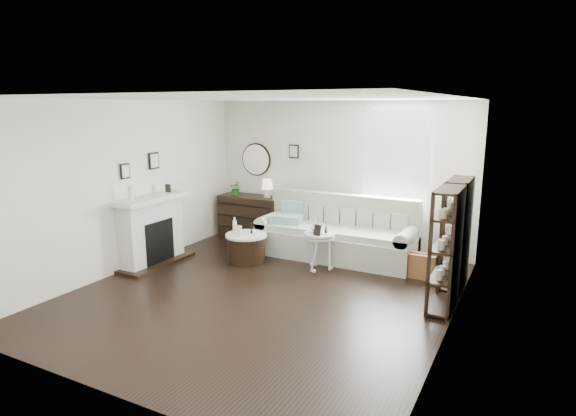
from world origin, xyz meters
The scene contains 18 objects.
room centered at (0.73, 2.70, 1.60)m, with size 5.50×5.50×5.50m.
fireplace centered at (-2.32, 0.30, 0.54)m, with size 0.50×1.40×1.84m.
shelf_unit_far centered at (2.33, 1.55, 0.80)m, with size 0.30×0.80×1.60m.
shelf_unit_near centered at (2.33, 0.65, 0.80)m, with size 0.30×0.80×1.60m.
sofa centered at (0.26, 2.09, 0.36)m, with size 2.76×0.96×1.07m.
quilt centered at (-0.64, 1.95, 0.62)m, with size 0.55×0.45×0.14m, color #248560.
suitcase centered at (1.77, 1.67, 0.19)m, with size 0.57×0.19×0.38m, color brown.
dresser centered at (-1.72, 2.47, 0.43)m, with size 1.28×0.55×0.85m.
table_lamp centered at (-1.35, 2.47, 1.03)m, with size 0.23×0.23×0.36m, color beige, non-canonical shape.
potted_plant centered at (-2.04, 2.42, 0.99)m, with size 0.25×0.22×0.28m, color #1A5E1B.
drum_table centered at (-0.99, 1.11, 0.25)m, with size 0.70×0.70×0.48m.
pedestal_table centered at (0.28, 1.30, 0.56)m, with size 0.51×0.51×0.61m.
eiffel_drum centered at (-0.91, 1.16, 0.57)m, with size 0.10×0.10×0.17m, color black, non-canonical shape.
bottle_drum centered at (-1.16, 1.03, 0.63)m, with size 0.07×0.07×0.29m, color silver.
card_frame_drum centered at (-1.03, 0.93, 0.58)m, with size 0.14×0.01×0.19m, color white.
eiffel_ped centered at (0.38, 1.33, 0.70)m, with size 0.10×0.10×0.18m, color black, non-canonical shape.
flask_ped centered at (0.19, 1.32, 0.73)m, with size 0.13×0.13×0.25m, color silver, non-canonical shape.
card_frame_ped centered at (0.30, 1.17, 0.70)m, with size 0.13×0.01×0.17m, color black.
Camera 1 is at (3.27, -5.52, 2.60)m, focal length 30.00 mm.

